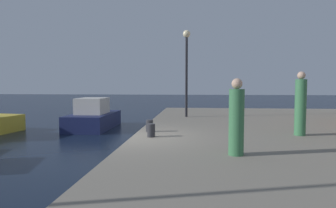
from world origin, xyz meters
The scene contains 7 objects.
ground_plane centered at (0.00, 0.00, 0.00)m, with size 120.00×120.00×0.00m, color black.
motorboat_navy centered at (-3.57, 6.54, 0.62)m, with size 2.04×4.13×1.67m.
lamp_post_mid_promenade centered at (1.51, 5.53, 3.69)m, with size 0.36×0.36×4.22m.
bollard_center centered at (0.40, 0.85, 1.00)m, with size 0.24×0.24×0.40m, color #2D2D33.
bollard_south centered at (0.60, -0.09, 1.00)m, with size 0.24×0.24×0.40m, color #2D2D33.
person_near_carousel centered at (5.19, 0.60, 1.74)m, with size 0.34×0.34×1.99m.
person_far_corner centered at (2.84, -2.17, 1.61)m, with size 0.34×0.34×1.73m.
Camera 1 is at (1.90, -8.74, 2.38)m, focal length 31.05 mm.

